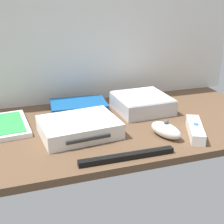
% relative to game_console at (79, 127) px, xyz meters
% --- Properties ---
extents(ground_plane, '(1.00, 0.48, 0.02)m').
position_rel_game_console_xyz_m(ground_plane, '(0.11, 0.04, -0.03)').
color(ground_plane, brown).
rests_on(ground_plane, ground).
extents(back_wall, '(1.10, 0.01, 0.64)m').
position_rel_game_console_xyz_m(back_wall, '(0.11, 0.28, 0.30)').
color(back_wall, silver).
rests_on(back_wall, ground).
extents(game_console, '(0.22, 0.18, 0.04)m').
position_rel_game_console_xyz_m(game_console, '(0.00, 0.00, 0.00)').
color(game_console, white).
rests_on(game_console, ground_plane).
extents(mini_computer, '(0.18, 0.18, 0.05)m').
position_rel_game_console_xyz_m(mini_computer, '(0.24, 0.11, 0.00)').
color(mini_computer, silver).
rests_on(mini_computer, ground_plane).
extents(game_case, '(0.15, 0.20, 0.02)m').
position_rel_game_console_xyz_m(game_case, '(-0.20, 0.11, -0.01)').
color(game_case, white).
rests_on(game_case, ground_plane).
extents(network_router, '(0.19, 0.13, 0.03)m').
position_rel_game_console_xyz_m(network_router, '(0.04, 0.17, -0.00)').
color(network_router, '#145193').
rests_on(network_router, ground_plane).
extents(remote_wand, '(0.09, 0.15, 0.03)m').
position_rel_game_console_xyz_m(remote_wand, '(0.31, -0.10, -0.01)').
color(remote_wand, white).
rests_on(remote_wand, ground_plane).
extents(remote_nunchuk, '(0.08, 0.11, 0.05)m').
position_rel_game_console_xyz_m(remote_nunchuk, '(0.22, -0.09, -0.00)').
color(remote_nunchuk, white).
rests_on(remote_nunchuk, ground_plane).
extents(sensor_bar, '(0.24, 0.02, 0.01)m').
position_rel_game_console_xyz_m(sensor_bar, '(0.08, -0.17, -0.01)').
color(sensor_bar, black).
rests_on(sensor_bar, ground_plane).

